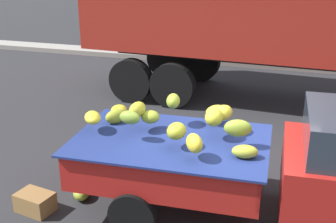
# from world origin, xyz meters

# --- Properties ---
(ground) EXTENTS (220.00, 220.00, 0.00)m
(ground) POSITION_xyz_m (0.00, 0.00, 0.00)
(ground) COLOR #28282B
(curb_strip) EXTENTS (80.00, 0.80, 0.16)m
(curb_strip) POSITION_xyz_m (0.00, 8.42, 0.08)
(curb_strip) COLOR gray
(curb_strip) RESTS_ON ground
(pickup_truck) EXTENTS (4.86, 1.98, 1.70)m
(pickup_truck) POSITION_xyz_m (1.07, -0.21, 0.89)
(pickup_truck) COLOR #B21E19
(pickup_truck) RESTS_ON ground
(fallen_banana_bunch_near_tailgate) EXTENTS (0.38, 0.44, 0.21)m
(fallen_banana_bunch_near_tailgate) POSITION_xyz_m (-2.15, -0.49, 0.11)
(fallen_banana_bunch_near_tailgate) COLOR #9AA930
(fallen_banana_bunch_near_tailgate) RESTS_ON ground
(produce_crate) EXTENTS (0.58, 0.45, 0.28)m
(produce_crate) POSITION_xyz_m (-2.64, -0.99, 0.14)
(produce_crate) COLOR olive
(produce_crate) RESTS_ON ground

